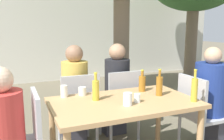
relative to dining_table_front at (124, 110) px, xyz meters
name	(u,v)px	position (x,y,z in m)	size (l,w,h in m)	color
cafe_building_wall	(49,27)	(0.00, 4.49, 0.73)	(10.00, 0.08, 2.80)	silver
dining_table_front	(124,110)	(0.00, 0.00, 0.00)	(1.39, 0.83, 0.76)	tan
patio_chair_0	(24,139)	(-0.93, 0.00, -0.14)	(0.44, 0.44, 0.92)	#B2B2B7
patio_chair_1	(199,110)	(0.93, 0.00, -0.14)	(0.44, 0.44, 0.92)	#B2B2B7
patio_chair_2	(79,107)	(-0.28, 0.65, -0.14)	(0.44, 0.44, 0.92)	#B2B2B7
patio_chair_3	(122,101)	(0.28, 0.65, -0.14)	(0.44, 0.44, 0.92)	#B2B2B7
person_seated_1	(215,105)	(1.16, 0.00, -0.11)	(0.58, 0.36, 1.24)	#383842
person_seated_2	(74,99)	(-0.28, 0.89, -0.11)	(0.32, 0.56, 1.24)	#383842
person_seated_3	(114,94)	(0.28, 0.88, -0.11)	(0.32, 0.56, 1.24)	#383842
amber_bottle_0	(142,83)	(0.33, 0.24, 0.18)	(0.07, 0.07, 0.24)	#9E661E
amber_bottle_1	(159,85)	(0.41, 0.03, 0.20)	(0.07, 0.07, 0.28)	#9E661E
oil_cruet_2	(96,89)	(-0.24, 0.12, 0.20)	(0.07, 0.07, 0.27)	gold
oil_cruet_3	(194,89)	(0.61, -0.27, 0.21)	(0.06, 0.06, 0.31)	gold
drinking_glass_0	(128,99)	(-0.03, -0.14, 0.15)	(0.08, 0.08, 0.12)	white
drinking_glass_1	(82,91)	(-0.32, 0.34, 0.13)	(0.08, 0.08, 0.09)	silver
drinking_glass_2	(137,98)	(0.09, -0.09, 0.13)	(0.06, 0.06, 0.08)	white
drinking_glass_3	(64,91)	(-0.51, 0.34, 0.15)	(0.07, 0.07, 0.12)	silver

